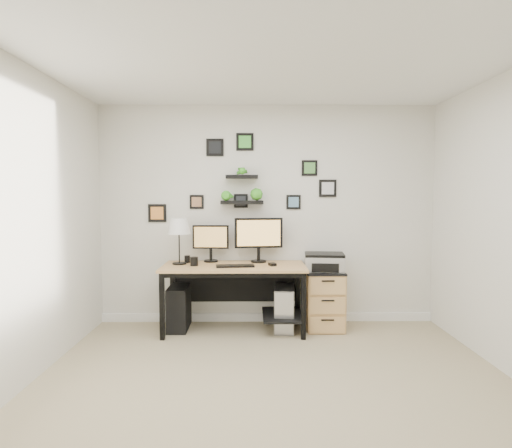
{
  "coord_description": "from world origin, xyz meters",
  "views": [
    {
      "loc": [
        -0.19,
        -3.13,
        1.55
      ],
      "look_at": [
        -0.14,
        1.83,
        1.2
      ],
      "focal_mm": 30.0,
      "sensor_mm": 36.0,
      "label": 1
    }
  ],
  "objects_px": {
    "file_cabinet": "(324,299)",
    "pc_tower_grey": "(285,308)",
    "monitor_left": "(211,240)",
    "printer": "(324,262)",
    "mug": "(194,261)",
    "monitor_right": "(259,236)",
    "desk": "(237,275)",
    "table_lamp": "(179,227)",
    "pc_tower_black": "(179,307)"
  },
  "relations": [
    {
      "from": "file_cabinet",
      "to": "pc_tower_grey",
      "type": "bearing_deg",
      "value": -174.49
    },
    {
      "from": "monitor_left",
      "to": "printer",
      "type": "relative_size",
      "value": 0.92
    },
    {
      "from": "mug",
      "to": "monitor_right",
      "type": "bearing_deg",
      "value": 18.01
    },
    {
      "from": "desk",
      "to": "table_lamp",
      "type": "relative_size",
      "value": 3.05
    },
    {
      "from": "table_lamp",
      "to": "printer",
      "type": "xyz_separation_m",
      "value": [
        1.66,
        -0.0,
        -0.4
      ]
    },
    {
      "from": "desk",
      "to": "mug",
      "type": "height_order",
      "value": "mug"
    },
    {
      "from": "table_lamp",
      "to": "mug",
      "type": "distance_m",
      "value": 0.43
    },
    {
      "from": "desk",
      "to": "monitor_right",
      "type": "distance_m",
      "value": 0.53
    },
    {
      "from": "monitor_right",
      "to": "pc_tower_black",
      "type": "height_order",
      "value": "monitor_right"
    },
    {
      "from": "desk",
      "to": "table_lamp",
      "type": "distance_m",
      "value": 0.86
    },
    {
      "from": "pc_tower_grey",
      "to": "printer",
      "type": "distance_m",
      "value": 0.7
    },
    {
      "from": "desk",
      "to": "pc_tower_grey",
      "type": "xyz_separation_m",
      "value": [
        0.54,
        0.01,
        -0.38
      ]
    },
    {
      "from": "table_lamp",
      "to": "pc_tower_grey",
      "type": "xyz_separation_m",
      "value": [
        1.2,
        -0.03,
        -0.93
      ]
    },
    {
      "from": "printer",
      "to": "monitor_right",
      "type": "bearing_deg",
      "value": 170.76
    },
    {
      "from": "file_cabinet",
      "to": "printer",
      "type": "bearing_deg",
      "value": -95.49
    },
    {
      "from": "pc_tower_grey",
      "to": "desk",
      "type": "bearing_deg",
      "value": -178.5
    },
    {
      "from": "monitor_left",
      "to": "mug",
      "type": "xyz_separation_m",
      "value": [
        -0.16,
        -0.27,
        -0.2
      ]
    },
    {
      "from": "desk",
      "to": "table_lamp",
      "type": "height_order",
      "value": "table_lamp"
    },
    {
      "from": "desk",
      "to": "pc_tower_black",
      "type": "xyz_separation_m",
      "value": [
        -0.67,
        0.05,
        -0.38
      ]
    },
    {
      "from": "monitor_left",
      "to": "pc_tower_black",
      "type": "xyz_separation_m",
      "value": [
        -0.36,
        -0.15,
        -0.76
      ]
    },
    {
      "from": "pc_tower_grey",
      "to": "monitor_right",
      "type": "bearing_deg",
      "value": 152.56
    },
    {
      "from": "mug",
      "to": "file_cabinet",
      "type": "xyz_separation_m",
      "value": [
        1.47,
        0.13,
        -0.46
      ]
    },
    {
      "from": "monitor_right",
      "to": "table_lamp",
      "type": "relative_size",
      "value": 1.07
    },
    {
      "from": "desk",
      "to": "table_lamp",
      "type": "bearing_deg",
      "value": 176.03
    },
    {
      "from": "monitor_right",
      "to": "mug",
      "type": "distance_m",
      "value": 0.8
    },
    {
      "from": "file_cabinet",
      "to": "mug",
      "type": "bearing_deg",
      "value": -175.11
    },
    {
      "from": "desk",
      "to": "pc_tower_black",
      "type": "distance_m",
      "value": 0.78
    },
    {
      "from": "mug",
      "to": "pc_tower_black",
      "type": "relative_size",
      "value": 0.2
    },
    {
      "from": "pc_tower_grey",
      "to": "file_cabinet",
      "type": "distance_m",
      "value": 0.47
    },
    {
      "from": "monitor_left",
      "to": "monitor_right",
      "type": "distance_m",
      "value": 0.57
    },
    {
      "from": "monitor_right",
      "to": "monitor_left",
      "type": "bearing_deg",
      "value": 176.22
    },
    {
      "from": "desk",
      "to": "pc_tower_black",
      "type": "bearing_deg",
      "value": 175.49
    },
    {
      "from": "desk",
      "to": "monitor_right",
      "type": "bearing_deg",
      "value": 34.27
    },
    {
      "from": "monitor_left",
      "to": "monitor_right",
      "type": "height_order",
      "value": "monitor_right"
    },
    {
      "from": "monitor_left",
      "to": "file_cabinet",
      "type": "xyz_separation_m",
      "value": [
        1.32,
        -0.15,
        -0.67
      ]
    },
    {
      "from": "desk",
      "to": "table_lamp",
      "type": "xyz_separation_m",
      "value": [
        -0.66,
        0.05,
        0.55
      ]
    },
    {
      "from": "desk",
      "to": "pc_tower_black",
      "type": "height_order",
      "value": "desk"
    },
    {
      "from": "printer",
      "to": "desk",
      "type": "bearing_deg",
      "value": -177.41
    },
    {
      "from": "file_cabinet",
      "to": "printer",
      "type": "relative_size",
      "value": 1.42
    },
    {
      "from": "pc_tower_black",
      "to": "file_cabinet",
      "type": "xyz_separation_m",
      "value": [
        1.67,
        0.01,
        0.09
      ]
    },
    {
      "from": "file_cabinet",
      "to": "printer",
      "type": "xyz_separation_m",
      "value": [
        -0.0,
        -0.01,
        0.44
      ]
    },
    {
      "from": "monitor_left",
      "to": "file_cabinet",
      "type": "distance_m",
      "value": 1.48
    },
    {
      "from": "table_lamp",
      "to": "pc_tower_black",
      "type": "height_order",
      "value": "table_lamp"
    },
    {
      "from": "desk",
      "to": "mug",
      "type": "bearing_deg",
      "value": -171.9
    },
    {
      "from": "pc_tower_black",
      "to": "file_cabinet",
      "type": "bearing_deg",
      "value": -0.21
    },
    {
      "from": "pc_tower_black",
      "to": "monitor_right",
      "type": "bearing_deg",
      "value": 6.69
    },
    {
      "from": "table_lamp",
      "to": "pc_tower_grey",
      "type": "height_order",
      "value": "table_lamp"
    },
    {
      "from": "monitor_right",
      "to": "printer",
      "type": "relative_size",
      "value": 1.19
    },
    {
      "from": "table_lamp",
      "to": "mug",
      "type": "bearing_deg",
      "value": -31.84
    },
    {
      "from": "mug",
      "to": "pc_tower_black",
      "type": "bearing_deg",
      "value": 148.26
    }
  ]
}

